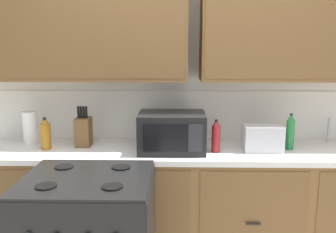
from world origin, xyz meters
name	(u,v)px	position (x,y,z in m)	size (l,w,h in m)	color
wall_unit	(194,51)	(0.00, 0.50, 1.66)	(4.40, 0.40, 2.42)	silver
counter_run	(193,205)	(0.00, 0.30, 0.48)	(3.23, 0.64, 0.94)	black
microwave	(172,132)	(-0.16, 0.25, 1.08)	(0.48, 0.37, 0.28)	black
toaster	(262,138)	(0.50, 0.26, 1.03)	(0.28, 0.18, 0.19)	#B7B7BC
knife_block	(83,131)	(-0.84, 0.36, 1.05)	(0.11, 0.14, 0.31)	brown
sink_faucet	(329,130)	(1.09, 0.51, 1.04)	(0.02, 0.02, 0.20)	#B2B5BA
paper_towel_roll	(31,128)	(-1.27, 0.40, 1.07)	(0.12, 0.12, 0.26)	white
bottle_amber	(46,134)	(-1.10, 0.26, 1.05)	(0.08, 0.08, 0.24)	#9E6619
bottle_green	(290,132)	(0.71, 0.30, 1.07)	(0.06, 0.06, 0.27)	#237A38
bottle_red	(216,136)	(0.16, 0.22, 1.05)	(0.06, 0.06, 0.24)	maroon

